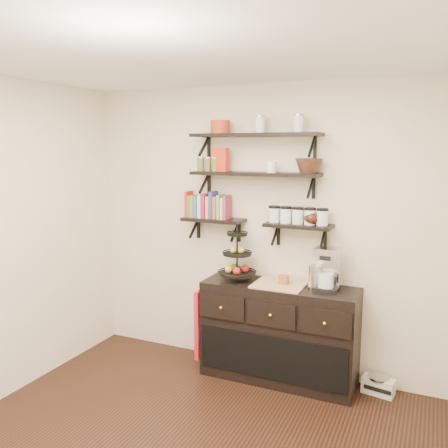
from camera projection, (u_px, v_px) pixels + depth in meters
ceiling at (157, 46)px, 2.72m from camera, size 3.50×3.50×0.02m
back_wall at (259, 229)px, 4.51m from camera, size 3.50×0.02×2.70m
shelf_top at (255, 135)px, 4.26m from camera, size 1.20×0.27×0.23m
shelf_mid at (255, 174)px, 4.31m from camera, size 1.20×0.27×0.23m
shelf_low_left at (214, 220)px, 4.57m from camera, size 0.60×0.25×0.23m
shelf_low_right at (299, 226)px, 4.23m from camera, size 0.60×0.25×0.23m
cookbooks at (209, 206)px, 4.56m from camera, size 0.43×0.15×0.26m
glass_canisters at (298, 217)px, 4.21m from camera, size 0.54×0.10×0.13m
sideboard at (279, 332)px, 4.33m from camera, size 1.40×0.50×0.92m
fruit_stand at (238, 261)px, 4.40m from camera, size 0.35×0.35×0.51m
candle at (284, 279)px, 4.23m from camera, size 0.08×0.08×0.08m
coffee_maker at (328, 270)px, 4.08m from camera, size 0.21×0.20×0.38m
thermal_carafe at (315, 278)px, 4.09m from camera, size 0.11×0.11×0.22m
apron at (203, 322)px, 4.53m from camera, size 0.04×0.28×0.66m
radio at (378, 385)px, 4.12m from camera, size 0.29×0.21×0.16m
recipe_box at (220, 160)px, 4.43m from camera, size 0.17×0.09×0.22m
walnut_bowl at (309, 166)px, 4.09m from camera, size 0.24×0.24×0.13m
ramekins at (272, 167)px, 4.23m from camera, size 0.09×0.09×0.10m
teapot at (312, 217)px, 4.16m from camera, size 0.21×0.17×0.14m
red_pot at (220, 127)px, 4.38m from camera, size 0.18×0.18×0.12m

